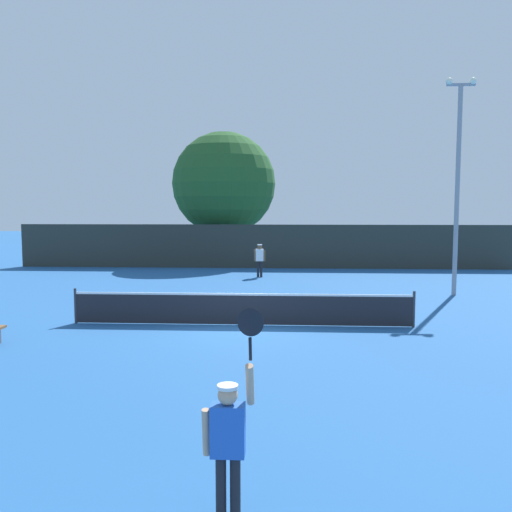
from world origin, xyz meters
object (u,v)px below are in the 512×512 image
object	(u,v)px
light_pole	(458,174)
parked_car_near	(358,245)
large_tree	(224,184)
tennis_ball	(330,318)
player_receiving	(260,257)
player_serving	(229,432)

from	to	relation	value
light_pole	parked_car_near	world-z (taller)	light_pole
light_pole	large_tree	bearing A→B (deg)	131.02
tennis_ball	large_tree	distance (m)	18.74
player_receiving	player_serving	bearing A→B (deg)	91.84
player_receiving	parked_car_near	xyz separation A→B (m)	(6.54, 12.11, -0.24)
large_tree	player_receiving	bearing A→B (deg)	-70.28
parked_car_near	tennis_ball	bearing A→B (deg)	-106.75
player_serving	light_pole	xyz separation A→B (m)	(7.39, 15.97, 3.78)
player_serving	light_pole	world-z (taller)	light_pole
player_receiving	large_tree	size ratio (longest dim) A/B	0.20
player_receiving	tennis_ball	size ratio (longest dim) A/B	24.37
light_pole	parked_car_near	size ratio (longest dim) A/B	1.94
player_serving	player_receiving	xyz separation A→B (m)	(-0.67, 20.93, -0.04)
player_serving	light_pole	size ratio (longest dim) A/B	0.28
player_serving	large_tree	bearing A→B (deg)	96.66
player_serving	tennis_ball	xyz separation A→B (m)	(2.03, 10.98, -1.02)
light_pole	player_receiving	bearing A→B (deg)	148.38
light_pole	tennis_ball	bearing A→B (deg)	-137.04
player_receiving	light_pole	xyz separation A→B (m)	(8.06, -4.96, 3.82)
player_serving	parked_car_near	xyz separation A→B (m)	(5.87, 33.05, -0.28)
player_receiving	tennis_ball	xyz separation A→B (m)	(2.70, -9.96, -0.98)
large_tree	parked_car_near	world-z (taller)	large_tree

